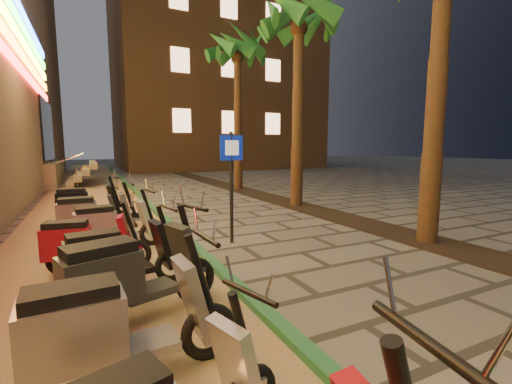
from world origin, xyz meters
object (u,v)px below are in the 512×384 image
scooter_7 (115,258)px  scooter_12 (84,204)px  scooter_10 (92,216)px  scooter_9 (110,226)px  scooter_11 (86,213)px  scooter_6 (128,277)px  scooter_8 (84,244)px  pedestrian_sign (231,172)px  scooter_5 (112,328)px

scooter_7 → scooter_12: 4.95m
scooter_10 → scooter_9: bearing=-72.9°
scooter_9 → scooter_11: scooter_9 is taller
scooter_6 → scooter_8: scooter_6 is taller
scooter_10 → scooter_11: size_ratio=1.18×
scooter_10 → scooter_7: bearing=-85.6°
pedestrian_sign → scooter_7: bearing=-150.2°
scooter_5 → scooter_8: (-0.22, 2.95, -0.05)m
pedestrian_sign → scooter_7: size_ratio=1.38×
pedestrian_sign → scooter_9: pedestrian_sign is taller
pedestrian_sign → scooter_11: size_ratio=1.53×
scooter_7 → scooter_10: (-0.25, 3.01, 0.03)m
scooter_7 → scooter_8: 1.09m
scooter_6 → scooter_10: scooter_6 is taller
scooter_6 → scooter_12: 5.86m
scooter_8 → scooter_11: size_ratio=1.07×
scooter_7 → scooter_8: size_ratio=1.04×
scooter_7 → scooter_9: size_ratio=1.00×
scooter_6 → scooter_9: bearing=72.9°
scooter_6 → scooter_11: size_ratio=1.22×
scooter_5 → scooter_6: scooter_6 is taller
scooter_6 → scooter_10: bearing=77.1°
scooter_5 → scooter_7: size_ratio=1.05×
scooter_8 → scooter_11: scooter_8 is taller
scooter_6 → scooter_7: (-0.07, 0.91, -0.06)m
scooter_12 → scooter_10: bearing=-87.7°
scooter_5 → pedestrian_sign: bearing=52.0°
scooter_6 → scooter_10: 3.93m
pedestrian_sign → scooter_8: (-2.69, -0.62, -0.98)m
scooter_8 → scooter_10: 1.98m
scooter_7 → scooter_10: size_ratio=0.94×
scooter_6 → scooter_12: (-0.49, 5.84, -0.03)m
scooter_11 → scooter_12: 1.00m
scooter_8 → pedestrian_sign: bearing=22.7°
scooter_6 → scooter_7: bearing=76.9°
pedestrian_sign → scooter_10: 3.05m
scooter_5 → scooter_6: size_ratio=0.96×
pedestrian_sign → scooter_6: 3.52m
scooter_5 → scooter_10: bearing=87.7°
scooter_5 → scooter_10: size_ratio=0.99×
scooter_10 → scooter_12: bearing=94.7°
scooter_8 → scooter_9: size_ratio=0.96×
pedestrian_sign → scooter_7: (-2.32, -1.64, -0.96)m
scooter_8 → scooter_9: (0.42, 1.03, 0.02)m
scooter_10 → scooter_11: (-0.11, 0.93, -0.08)m
scooter_8 → scooter_10: size_ratio=0.91×
scooter_7 → scooter_10: 3.02m
scooter_6 → scooter_8: (-0.44, 1.94, -0.08)m
scooter_6 → scooter_12: bearing=77.2°
pedestrian_sign → scooter_7: 3.00m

